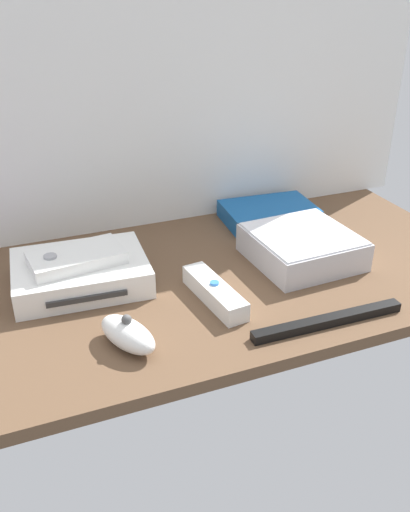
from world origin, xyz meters
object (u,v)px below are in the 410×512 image
(remote_nunchuk, at_px, (128,334))
(remote_classic_pad, at_px, (76,258))
(game_console, at_px, (81,273))
(sensor_bar, at_px, (328,321))
(network_router, at_px, (269,213))
(mini_computer, at_px, (302,247))
(remote_wand, at_px, (214,292))

(remote_nunchuk, bearing_deg, remote_classic_pad, 75.42)
(game_console, height_order, remote_classic_pad, remote_classic_pad)
(remote_classic_pad, relative_size, sensor_bar, 0.63)
(remote_classic_pad, xyz_separation_m, sensor_bar, (0.31, -0.24, -0.05))
(remote_classic_pad, height_order, sensor_bar, remote_classic_pad)
(network_router, height_order, sensor_bar, network_router)
(mini_computer, relative_size, remote_classic_pad, 1.17)
(remote_wand, height_order, sensor_bar, remote_wand)
(mini_computer, xyz_separation_m, sensor_bar, (-0.07, -0.19, -0.02))
(game_console, height_order, network_router, game_console)
(remote_wand, xyz_separation_m, remote_classic_pad, (-0.19, 0.12, 0.04))
(mini_computer, xyz_separation_m, remote_wand, (-0.19, -0.07, -0.01))
(remote_nunchuk, bearing_deg, sensor_bar, -36.52)
(game_console, bearing_deg, remote_wand, -31.14)
(remote_wand, distance_m, remote_classic_pad, 0.22)
(game_console, bearing_deg, remote_classic_pad, -119.24)
(game_console, height_order, sensor_bar, game_console)
(mini_computer, xyz_separation_m, network_router, (0.02, 0.17, -0.01))
(game_console, bearing_deg, network_router, 19.12)
(game_console, height_order, mini_computer, mini_computer)
(remote_nunchuk, bearing_deg, remote_wand, -2.57)
(remote_nunchuk, height_order, sensor_bar, remote_nunchuk)
(game_console, height_order, remote_nunchuk, remote_nunchuk)
(game_console, height_order, remote_wand, game_console)
(mini_computer, relative_size, remote_wand, 1.18)
(network_router, distance_m, remote_wand, 0.32)
(game_console, xyz_separation_m, mini_computer, (0.37, -0.06, 0.00))
(sensor_bar, bearing_deg, remote_classic_pad, 143.79)
(network_router, relative_size, remote_classic_pad, 1.24)
(mini_computer, bearing_deg, game_console, 171.10)
(remote_classic_pad, bearing_deg, game_console, 50.59)
(network_router, xyz_separation_m, remote_classic_pad, (-0.40, -0.12, 0.04))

